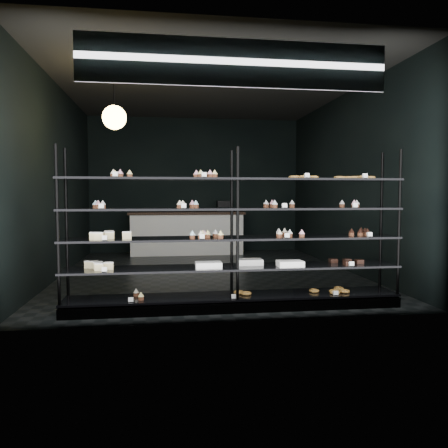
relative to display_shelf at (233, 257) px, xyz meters
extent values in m
cube|color=black|center=(-0.04, 2.45, -0.62)|extent=(5.00, 6.00, 0.01)
cube|color=black|center=(-0.04, 2.45, 2.57)|extent=(5.00, 6.00, 0.01)
cube|color=black|center=(-0.04, 5.45, 0.97)|extent=(5.00, 0.01, 3.20)
cube|color=black|center=(-0.04, -0.55, 0.97)|extent=(5.00, 0.01, 3.20)
cube|color=black|center=(-2.54, 2.45, 0.97)|extent=(0.01, 6.00, 3.20)
cube|color=black|center=(2.46, 2.45, 0.97)|extent=(0.01, 6.00, 3.20)
cube|color=black|center=(0.02, 0.00, -0.57)|extent=(4.00, 0.50, 0.12)
cylinder|color=black|center=(-1.95, -0.22, 0.36)|extent=(0.04, 0.04, 1.85)
cylinder|color=black|center=(-1.95, 0.22, 0.36)|extent=(0.04, 0.04, 1.85)
cylinder|color=black|center=(0.02, -0.22, 0.36)|extent=(0.04, 0.04, 1.85)
cylinder|color=black|center=(0.02, 0.22, 0.36)|extent=(0.04, 0.04, 1.85)
cylinder|color=black|center=(1.99, -0.22, 0.36)|extent=(0.04, 0.04, 1.85)
cylinder|color=black|center=(1.99, 0.22, 0.36)|extent=(0.04, 0.04, 1.85)
cube|color=black|center=(0.02, 0.00, -0.48)|extent=(4.00, 0.50, 0.03)
cube|color=black|center=(0.02, 0.00, -0.13)|extent=(4.00, 0.50, 0.02)
cube|color=black|center=(0.02, 0.00, 0.22)|extent=(4.00, 0.50, 0.02)
cube|color=black|center=(0.02, 0.00, 0.57)|extent=(4.00, 0.50, 0.02)
cube|color=black|center=(0.02, 0.00, 0.92)|extent=(4.00, 0.50, 0.02)
cube|color=white|center=(-1.31, -0.18, 0.96)|extent=(0.06, 0.04, 0.06)
cube|color=white|center=(-0.37, -0.18, 0.96)|extent=(0.06, 0.04, 0.06)
cube|color=white|center=(0.87, -0.18, 0.96)|extent=(0.05, 0.04, 0.06)
cube|color=white|center=(1.56, -0.18, 0.96)|extent=(0.06, 0.04, 0.06)
cube|color=white|center=(-1.47, -0.18, 0.61)|extent=(0.06, 0.04, 0.06)
cube|color=white|center=(-0.59, -0.18, 0.61)|extent=(0.05, 0.04, 0.06)
cube|color=white|center=(0.58, -0.18, 0.61)|extent=(0.05, 0.04, 0.06)
cube|color=white|center=(1.42, -0.18, 0.61)|extent=(0.06, 0.04, 0.06)
cube|color=white|center=(-1.43, -0.18, 0.26)|extent=(0.06, 0.04, 0.06)
cube|color=white|center=(-0.34, -0.18, 0.26)|extent=(0.06, 0.04, 0.06)
cube|color=white|center=(0.64, -0.18, 0.26)|extent=(0.05, 0.04, 0.06)
cube|color=white|center=(1.62, -0.18, 0.26)|extent=(0.06, 0.04, 0.06)
cube|color=white|center=(-1.50, -0.18, -0.09)|extent=(0.06, 0.04, 0.06)
cube|color=white|center=(1.44, -0.18, -0.09)|extent=(0.06, 0.04, 0.06)
cube|color=white|center=(-1.18, -0.18, -0.44)|extent=(0.06, 0.04, 0.06)
cube|color=white|center=(-0.05, -0.18, -0.44)|extent=(0.05, 0.04, 0.06)
cube|color=white|center=(1.23, -0.18, -0.44)|extent=(0.06, 0.04, 0.06)
cube|color=#0F0C40|center=(-0.04, -0.47, 2.12)|extent=(3.20, 0.04, 0.45)
cube|color=white|center=(-0.04, -0.49, 2.12)|extent=(3.30, 0.02, 0.50)
cylinder|color=black|center=(-1.48, 1.24, 2.27)|extent=(0.01, 0.01, 0.56)
sphere|color=#FBC457|center=(-1.48, 1.24, 1.82)|extent=(0.33, 0.33, 0.33)
cube|color=white|center=(-0.28, 4.95, -0.17)|extent=(2.54, 0.60, 0.92)
cube|color=black|center=(-0.28, 4.95, 0.32)|extent=(2.64, 0.65, 0.06)
cube|color=black|center=(0.57, 4.95, 0.48)|extent=(0.30, 0.30, 0.25)
camera|label=1|loc=(-0.81, -5.11, 0.73)|focal=35.00mm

